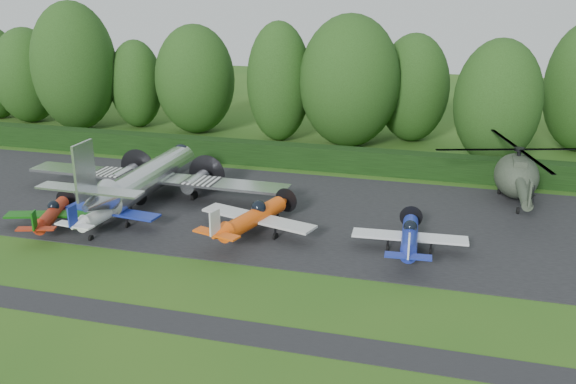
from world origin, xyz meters
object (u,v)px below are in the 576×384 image
(light_plane_white, at_px, (108,211))
(transport_plane, at_px, (147,178))
(helicopter, at_px, (517,172))
(light_plane_red, at_px, (52,214))
(light_plane_orange, at_px, (253,218))
(light_plane_blue, at_px, (410,237))

(light_plane_white, bearing_deg, transport_plane, 80.29)
(transport_plane, distance_m, helicopter, 27.28)
(light_plane_red, height_order, light_plane_white, light_plane_white)
(light_plane_orange, distance_m, helicopter, 20.49)
(light_plane_white, relative_size, light_plane_blue, 0.99)
(transport_plane, xyz_separation_m, light_plane_white, (-0.28, -5.15, -0.75))
(transport_plane, xyz_separation_m, light_plane_blue, (19.46, -4.25, -0.74))
(light_plane_red, bearing_deg, light_plane_blue, 22.84)
(light_plane_orange, height_order, helicopter, helicopter)
(transport_plane, relative_size, helicopter, 1.44)
(light_plane_white, distance_m, light_plane_orange, 9.88)
(transport_plane, bearing_deg, light_plane_blue, -13.46)
(light_plane_white, height_order, light_plane_blue, light_plane_blue)
(light_plane_white, xyz_separation_m, helicopter, (26.41, 12.98, 1.03))
(light_plane_red, xyz_separation_m, light_plane_orange, (13.22, 2.28, 0.27))
(transport_plane, bearing_deg, helicopter, 15.54)
(light_plane_blue, height_order, helicopter, helicopter)
(light_plane_white, bearing_deg, light_plane_red, -165.54)
(light_plane_red, xyz_separation_m, helicopter, (29.80, 14.28, 1.12))
(light_plane_red, relative_size, light_plane_blue, 0.91)
(light_plane_blue, bearing_deg, light_plane_white, -173.73)
(transport_plane, height_order, light_plane_white, transport_plane)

